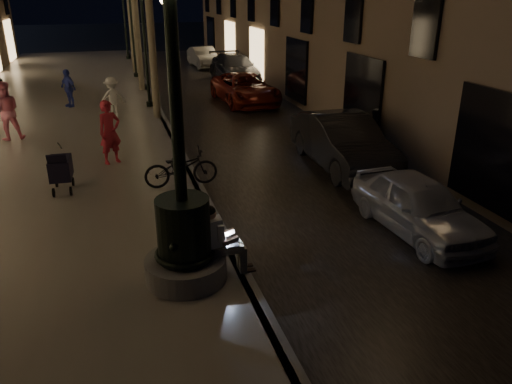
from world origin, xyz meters
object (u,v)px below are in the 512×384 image
object	(u,v)px
car_second	(343,142)
bicycle	(181,168)
pedestrian_red	(110,132)
pedestrian_pink	(5,111)
stroller	(61,169)
pedestrian_white	(112,98)
pedestrian_blue	(68,88)
car_third	(245,89)
lamp_curb_c	(131,20)
car_rear	(235,68)
lamp_curb_a	(170,56)
lamp_curb_b	(144,32)
lamp_curb_d	(124,14)
fountain_lamppost	(183,226)
seated_man_laptop	(220,238)
car_front	(418,205)
car_fifth	(203,57)

from	to	relation	value
car_second	bicycle	distance (m)	4.81
pedestrian_red	pedestrian_pink	size ratio (longest dim) A/B	0.95
stroller	pedestrian_white	size ratio (longest dim) A/B	0.77
pedestrian_blue	car_second	bearing A→B (deg)	1.74
car_third	lamp_curb_c	bearing A→B (deg)	116.25
car_rear	pedestrian_white	bearing A→B (deg)	-133.27
lamp_curb_a	car_third	distance (m)	9.68
bicycle	car_second	bearing A→B (deg)	-82.75
lamp_curb_b	car_third	distance (m)	5.02
stroller	bicycle	bearing A→B (deg)	-6.73
car_rear	pedestrian_pink	xyz separation A→B (m)	(-10.22, -9.70, 0.42)
pedestrian_red	bicycle	size ratio (longest dim) A/B	0.98
pedestrian_red	lamp_curb_d	bearing A→B (deg)	58.98
lamp_curb_d	car_rear	bearing A→B (deg)	-62.28
fountain_lamppost	bicycle	xyz separation A→B (m)	(0.60, 4.41, -0.53)
lamp_curb_c	car_second	distance (m)	17.77
car_second	pedestrian_red	world-z (taller)	pedestrian_red
lamp_curb_c	lamp_curb_d	size ratio (longest dim) A/B	1.00
fountain_lamppost	stroller	bearing A→B (deg)	115.05
fountain_lamppost	seated_man_laptop	xyz separation A→B (m)	(0.61, 0.00, -0.31)
seated_man_laptop	stroller	xyz separation A→B (m)	(-2.88, 4.86, -0.10)
fountain_lamppost	car_rear	world-z (taller)	fountain_lamppost
fountain_lamppost	lamp_curb_c	distance (m)	22.10
car_front	car_fifth	bearing A→B (deg)	86.34
fountain_lamppost	bicycle	world-z (taller)	fountain_lamppost
lamp_curb_c	pedestrian_blue	distance (m)	8.11
pedestrian_blue	lamp_curb_c	bearing A→B (deg)	118.49
pedestrian_red	bicycle	bearing A→B (deg)	-82.17
lamp_curb_c	car_front	bearing A→B (deg)	-78.31
car_rear	bicycle	size ratio (longest dim) A/B	2.77
car_fifth	pedestrian_blue	world-z (taller)	pedestrian_blue
lamp_curb_b	lamp_curb_d	bearing A→B (deg)	90.00
lamp_curb_c	stroller	world-z (taller)	lamp_curb_c
lamp_curb_b	car_fifth	world-z (taller)	lamp_curb_b
lamp_curb_d	pedestrian_blue	distance (m)	15.59
lamp_curb_c	car_third	size ratio (longest dim) A/B	1.01
lamp_curb_b	lamp_curb_d	distance (m)	16.00
lamp_curb_d	car_second	xyz separation A→B (m)	(4.67, -24.96, -2.47)
seated_man_laptop	pedestrian_pink	size ratio (longest dim) A/B	0.69
stroller	pedestrian_pink	bearing A→B (deg)	112.20
car_rear	car_fifth	world-z (taller)	car_rear
stroller	pedestrian_red	xyz separation A→B (m)	(1.24, 1.92, 0.31)
pedestrian_white	lamp_curb_a	bearing A→B (deg)	87.41
lamp_curb_d	stroller	xyz separation A→B (m)	(-2.97, -25.14, -2.44)
seated_man_laptop	pedestrian_white	xyz separation A→B (m)	(-1.43, 12.36, 0.08)
lamp_curb_a	car_second	xyz separation A→B (m)	(4.67, -0.96, -2.47)
seated_man_laptop	pedestrian_blue	bearing A→B (deg)	101.93
pedestrian_blue	stroller	bearing A→B (deg)	-35.42
lamp_curb_a	lamp_curb_c	world-z (taller)	same
car_second	lamp_curb_b	bearing A→B (deg)	118.88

